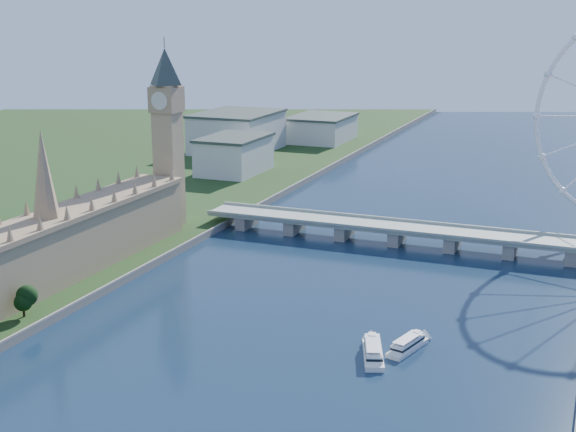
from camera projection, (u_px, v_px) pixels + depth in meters
The scene contains 6 objects.
parliament_range at pixel (49, 249), 361.17m from camera, with size 24.00×200.00×70.00m.
big_ben at pixel (167, 115), 446.28m from camera, with size 20.02×20.02×110.00m.
westminster_bridge at pixel (397, 231), 434.87m from camera, with size 220.00×22.00×9.50m.
city_skyline at pixel (524, 145), 651.96m from camera, with size 505.00×280.00×32.00m.
tour_boat_near at pixel (373, 357), 292.52m from camera, with size 7.21×28.29×6.24m, color white, non-canonical shape.
tour_boat_far at pixel (407, 350), 298.97m from camera, with size 6.40×25.27×5.54m, color silver, non-canonical shape.
Camera 1 is at (100.74, -111.14, 122.95)m, focal length 50.00 mm.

